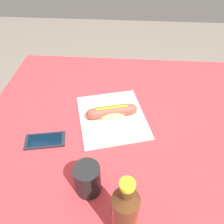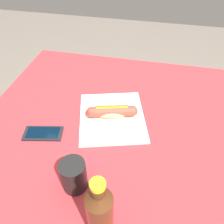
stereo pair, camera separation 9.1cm
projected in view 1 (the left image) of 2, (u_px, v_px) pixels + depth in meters
name	position (u px, v px, depth m)	size (l,w,h in m)	color
ground_plane	(122.00, 206.00, 1.42)	(6.00, 6.00, 0.00)	#6B6056
dining_table	(126.00, 142.00, 0.99)	(1.18, 1.02, 0.74)	brown
paper_wrapper	(112.00, 117.00, 0.93)	(0.26, 0.30, 0.01)	silver
hot_dog	(112.00, 112.00, 0.92)	(0.20, 0.09, 0.05)	#E5BC75
cell_phone	(45.00, 140.00, 0.84)	(0.16, 0.10, 0.01)	black
soda_bottle	(124.00, 213.00, 0.55)	(0.07, 0.07, 0.24)	#4C2814
drinking_cup	(88.00, 179.00, 0.67)	(0.08, 0.08, 0.11)	black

